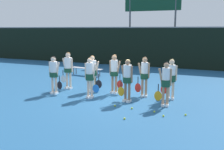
{
  "coord_description": "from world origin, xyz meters",
  "views": [
    {
      "loc": [
        4.34,
        -9.88,
        2.83
      ],
      "look_at": [
        0.01,
        0.04,
        0.91
      ],
      "focal_mm": 42.0,
      "sensor_mm": 36.0,
      "label": 1
    }
  ],
  "objects_px": {
    "tennis_ball_0": "(186,115)",
    "tennis_ball_3": "(124,119)",
    "scoreboard": "(152,6)",
    "player_2": "(127,77)",
    "tennis_ball_4": "(132,108)",
    "player_7": "(144,74)",
    "tennis_ball_6": "(154,112)",
    "player_6": "(114,70)",
    "player_0": "(54,72)",
    "player_1": "(90,75)",
    "player_4": "(68,67)",
    "player_8": "(171,76)",
    "bench_courtside": "(86,69)",
    "tennis_ball_1": "(93,86)",
    "tennis_ball_2": "(115,106)",
    "player_5": "(93,70)",
    "player_3": "(166,81)",
    "tennis_ball_5": "(163,116)"
  },
  "relations": [
    {
      "from": "player_0",
      "to": "tennis_ball_6",
      "type": "height_order",
      "value": "player_0"
    },
    {
      "from": "player_6",
      "to": "player_0",
      "type": "bearing_deg",
      "value": -154.42
    },
    {
      "from": "tennis_ball_5",
      "to": "tennis_ball_6",
      "type": "xyz_separation_m",
      "value": [
        -0.38,
        0.31,
        -0.0
      ]
    },
    {
      "from": "tennis_ball_3",
      "to": "tennis_ball_4",
      "type": "height_order",
      "value": "tennis_ball_4"
    },
    {
      "from": "player_2",
      "to": "tennis_ball_6",
      "type": "relative_size",
      "value": 26.13
    },
    {
      "from": "player_7",
      "to": "tennis_ball_6",
      "type": "distance_m",
      "value": 2.35
    },
    {
      "from": "bench_courtside",
      "to": "player_4",
      "type": "relative_size",
      "value": 1.27
    },
    {
      "from": "player_3",
      "to": "player_2",
      "type": "bearing_deg",
      "value": 170.56
    },
    {
      "from": "player_7",
      "to": "player_8",
      "type": "distance_m",
      "value": 1.11
    },
    {
      "from": "tennis_ball_1",
      "to": "player_8",
      "type": "bearing_deg",
      "value": -12.36
    },
    {
      "from": "player_7",
      "to": "tennis_ball_4",
      "type": "xyz_separation_m",
      "value": [
        0.12,
        -1.87,
        -0.95
      ]
    },
    {
      "from": "player_5",
      "to": "tennis_ball_4",
      "type": "xyz_separation_m",
      "value": [
        2.53,
        -1.84,
        -0.94
      ]
    },
    {
      "from": "tennis_ball_3",
      "to": "tennis_ball_6",
      "type": "bearing_deg",
      "value": 57.17
    },
    {
      "from": "tennis_ball_2",
      "to": "tennis_ball_3",
      "type": "relative_size",
      "value": 1.0
    },
    {
      "from": "player_1",
      "to": "player_4",
      "type": "relative_size",
      "value": 0.96
    },
    {
      "from": "scoreboard",
      "to": "player_2",
      "type": "height_order",
      "value": "scoreboard"
    },
    {
      "from": "player_0",
      "to": "tennis_ball_6",
      "type": "relative_size",
      "value": 25.84
    },
    {
      "from": "player_7",
      "to": "tennis_ball_4",
      "type": "bearing_deg",
      "value": -98.21
    },
    {
      "from": "player_7",
      "to": "tennis_ball_0",
      "type": "relative_size",
      "value": 24.38
    },
    {
      "from": "player_3",
      "to": "tennis_ball_1",
      "type": "height_order",
      "value": "player_3"
    },
    {
      "from": "player_0",
      "to": "player_8",
      "type": "xyz_separation_m",
      "value": [
        4.87,
        1.12,
        -0.01
      ]
    },
    {
      "from": "tennis_ball_3",
      "to": "tennis_ball_4",
      "type": "distance_m",
      "value": 1.13
    },
    {
      "from": "player_4",
      "to": "player_5",
      "type": "relative_size",
      "value": 1.06
    },
    {
      "from": "player_4",
      "to": "tennis_ball_0",
      "type": "xyz_separation_m",
      "value": [
        5.72,
        -1.85,
        -1.02
      ]
    },
    {
      "from": "tennis_ball_2",
      "to": "tennis_ball_6",
      "type": "relative_size",
      "value": 1.05
    },
    {
      "from": "player_8",
      "to": "player_7",
      "type": "bearing_deg",
      "value": 172.17
    },
    {
      "from": "scoreboard",
      "to": "player_7",
      "type": "relative_size",
      "value": 3.44
    },
    {
      "from": "player_6",
      "to": "scoreboard",
      "type": "bearing_deg",
      "value": 96.28
    },
    {
      "from": "scoreboard",
      "to": "tennis_ball_0",
      "type": "distance_m",
      "value": 13.52
    },
    {
      "from": "bench_courtside",
      "to": "tennis_ball_5",
      "type": "relative_size",
      "value": 33.1
    },
    {
      "from": "tennis_ball_0",
      "to": "tennis_ball_3",
      "type": "xyz_separation_m",
      "value": [
        -1.72,
        -1.15,
        -0.0
      ]
    },
    {
      "from": "player_2",
      "to": "player_7",
      "type": "distance_m",
      "value": 1.09
    },
    {
      "from": "player_7",
      "to": "tennis_ball_3",
      "type": "distance_m",
      "value": 3.15
    },
    {
      "from": "player_0",
      "to": "player_8",
      "type": "distance_m",
      "value": 4.99
    },
    {
      "from": "player_7",
      "to": "tennis_ball_3",
      "type": "relative_size",
      "value": 25.04
    },
    {
      "from": "scoreboard",
      "to": "player_1",
      "type": "xyz_separation_m",
      "value": [
        0.48,
        -11.18,
        -3.62
      ]
    },
    {
      "from": "scoreboard",
      "to": "player_4",
      "type": "bearing_deg",
      "value": -97.24
    },
    {
      "from": "player_0",
      "to": "player_3",
      "type": "height_order",
      "value": "player_0"
    },
    {
      "from": "player_6",
      "to": "tennis_ball_1",
      "type": "bearing_deg",
      "value": 150.74
    },
    {
      "from": "player_6",
      "to": "player_8",
      "type": "bearing_deg",
      "value": -0.19
    },
    {
      "from": "player_8",
      "to": "tennis_ball_1",
      "type": "relative_size",
      "value": 24.17
    },
    {
      "from": "bench_courtside",
      "to": "player_6",
      "type": "bearing_deg",
      "value": -39.0
    },
    {
      "from": "tennis_ball_6",
      "to": "tennis_ball_1",
      "type": "bearing_deg",
      "value": 143.8
    },
    {
      "from": "tennis_ball_4",
      "to": "tennis_ball_6",
      "type": "relative_size",
      "value": 1.08
    },
    {
      "from": "tennis_ball_2",
      "to": "tennis_ball_4",
      "type": "height_order",
      "value": "tennis_ball_4"
    },
    {
      "from": "player_2",
      "to": "player_5",
      "type": "height_order",
      "value": "player_2"
    },
    {
      "from": "scoreboard",
      "to": "tennis_ball_6",
      "type": "bearing_deg",
      "value": -74.16
    },
    {
      "from": "player_6",
      "to": "player_8",
      "type": "distance_m",
      "value": 2.48
    },
    {
      "from": "player_2",
      "to": "player_8",
      "type": "xyz_separation_m",
      "value": [
        1.49,
        1.04,
        -0.02
      ]
    },
    {
      "from": "tennis_ball_0",
      "to": "tennis_ball_4",
      "type": "relative_size",
      "value": 1.0
    }
  ]
}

